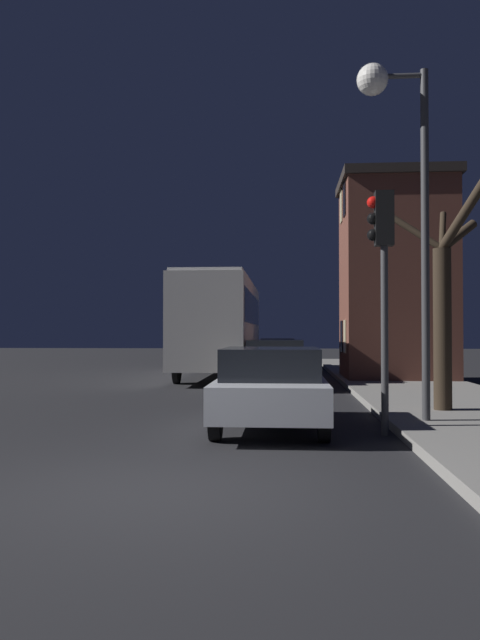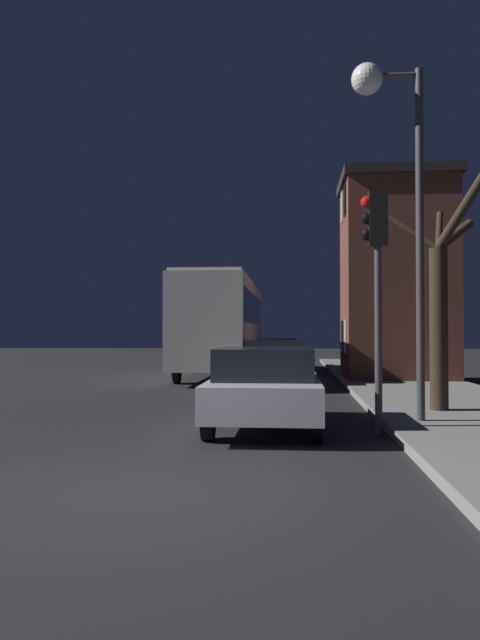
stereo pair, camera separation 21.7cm
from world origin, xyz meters
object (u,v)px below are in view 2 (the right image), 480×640
at_px(streetlamp, 389,145).
at_px(traffic_light, 376,259).
at_px(car_mid_lane, 275,363).
at_px(car_far_lane, 280,353).
at_px(bare_tree, 441,302).
at_px(car_near_lane, 266,386).
at_px(bus, 222,320).

distance_m(streetlamp, traffic_light, 2.23).
relative_size(traffic_light, car_mid_lane, 1.05).
bearing_deg(car_far_lane, bare_tree, -77.89).
xyz_separation_m(car_mid_lane, car_far_lane, (-0.05, 9.89, -0.02)).
xyz_separation_m(streetlamp, bare_tree, (1.24, 1.54, -2.70)).
height_order(traffic_light, car_near_lane, traffic_light).
bearing_deg(traffic_light, car_near_lane, 161.13).
distance_m(traffic_light, car_far_lane, 18.89).
relative_size(streetlamp, car_far_lane, 1.37).
bearing_deg(car_mid_lane, streetlamp, -74.52).
bearing_deg(car_near_lane, car_far_lane, 90.39).
bearing_deg(streetlamp, car_mid_lane, 105.48).
bearing_deg(bare_tree, bus, 116.64).
distance_m(streetlamp, car_near_lane, 4.75).
xyz_separation_m(bus, car_mid_lane, (2.14, -4.66, -1.42)).
relative_size(traffic_light, bare_tree, 0.86).
relative_size(car_mid_lane, car_far_lane, 0.84).
distance_m(bus, car_far_lane, 5.82).
bearing_deg(traffic_light, car_far_lane, 96.01).
distance_m(bus, car_mid_lane, 5.32).
xyz_separation_m(streetlamp, traffic_light, (-0.32, -0.70, -2.09)).
xyz_separation_m(bare_tree, car_far_lane, (-3.53, 16.43, -1.55)).
distance_m(streetlamp, bare_tree, 3.34).
relative_size(bare_tree, bus, 0.44).
distance_m(bare_tree, car_far_lane, 16.87).
bearing_deg(car_mid_lane, traffic_light, -77.70).
bearing_deg(bus, traffic_light, -73.20).
xyz_separation_m(car_near_lane, car_mid_lane, (-0.07, 8.14, 0.01)).
relative_size(car_near_lane, car_far_lane, 0.94).
bearing_deg(car_far_lane, bus, -111.75).
bearing_deg(bus, streetlamp, -71.02).
height_order(bare_tree, car_far_lane, bare_tree).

